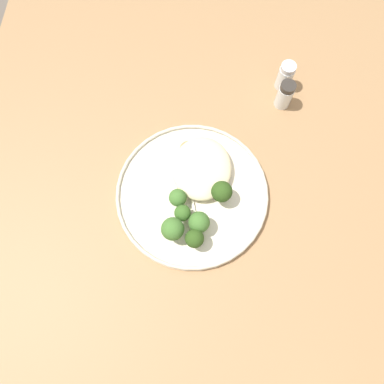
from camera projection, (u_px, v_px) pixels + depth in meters
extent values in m
plane|color=#665B51|center=(200.00, 269.00, 1.43)|extent=(6.00, 6.00, 0.00)
cube|color=#9E754C|center=(206.00, 223.00, 0.75)|extent=(1.40, 1.00, 0.04)
cube|color=olive|center=(89.00, 54.00, 1.31)|extent=(0.06, 0.06, 0.70)
cube|color=olive|center=(350.00, 75.00, 1.28)|extent=(0.06, 0.06, 0.70)
cylinder|color=beige|center=(192.00, 194.00, 0.74)|extent=(0.29, 0.29, 0.01)
torus|color=beige|center=(192.00, 193.00, 0.73)|extent=(0.29, 0.29, 0.01)
ellipsoid|color=beige|center=(202.00, 168.00, 0.73)|extent=(0.13, 0.11, 0.04)
cylinder|color=#DBB77A|center=(188.00, 150.00, 0.75)|extent=(0.04, 0.04, 0.01)
cylinder|color=#8E774F|center=(188.00, 149.00, 0.75)|extent=(0.03, 0.03, 0.00)
cylinder|color=#E5C689|center=(211.00, 156.00, 0.75)|extent=(0.03, 0.03, 0.01)
cylinder|color=#958159|center=(211.00, 154.00, 0.74)|extent=(0.03, 0.03, 0.00)
cylinder|color=#E5C689|center=(190.00, 187.00, 0.73)|extent=(0.03, 0.03, 0.01)
cylinder|color=#958159|center=(190.00, 186.00, 0.72)|extent=(0.03, 0.03, 0.00)
cylinder|color=#DBB77A|center=(196.00, 166.00, 0.74)|extent=(0.03, 0.03, 0.01)
cylinder|color=#8E774F|center=(196.00, 164.00, 0.74)|extent=(0.03, 0.03, 0.00)
cylinder|color=#7A994C|center=(194.00, 241.00, 0.70)|extent=(0.02, 0.02, 0.02)
sphere|color=#2D4C19|center=(195.00, 238.00, 0.67)|extent=(0.03, 0.03, 0.03)
cylinder|color=#89A356|center=(178.00, 201.00, 0.72)|extent=(0.01, 0.01, 0.02)
sphere|color=#42702D|center=(178.00, 198.00, 0.70)|extent=(0.03, 0.03, 0.03)
cylinder|color=#89A356|center=(221.00, 196.00, 0.72)|extent=(0.01, 0.01, 0.02)
sphere|color=#2D4C19|center=(222.00, 192.00, 0.70)|extent=(0.04, 0.04, 0.04)
cylinder|color=#7A994C|center=(173.00, 232.00, 0.70)|extent=(0.02, 0.02, 0.02)
sphere|color=#42702D|center=(173.00, 229.00, 0.67)|extent=(0.04, 0.04, 0.04)
cylinder|color=#89A356|center=(199.00, 225.00, 0.71)|extent=(0.02, 0.02, 0.02)
sphere|color=#42702D|center=(199.00, 222.00, 0.68)|extent=(0.04, 0.04, 0.04)
cylinder|color=#7A994C|center=(183.00, 217.00, 0.71)|extent=(0.02, 0.02, 0.02)
sphere|color=#386023|center=(182.00, 214.00, 0.69)|extent=(0.03, 0.03, 0.03)
cube|color=silver|center=(190.00, 191.00, 0.73)|extent=(0.02, 0.04, 0.00)
cube|color=silver|center=(192.00, 203.00, 0.73)|extent=(0.05, 0.02, 0.00)
cylinder|color=white|center=(285.00, 78.00, 0.80)|extent=(0.03, 0.03, 0.05)
cylinder|color=silver|center=(288.00, 68.00, 0.76)|extent=(0.03, 0.03, 0.01)
cylinder|color=white|center=(284.00, 96.00, 0.78)|extent=(0.03, 0.03, 0.05)
cylinder|color=#332D28|center=(288.00, 87.00, 0.75)|extent=(0.03, 0.03, 0.01)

